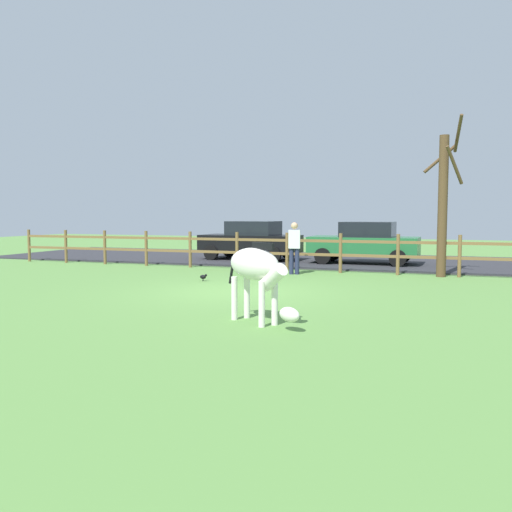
{
  "coord_description": "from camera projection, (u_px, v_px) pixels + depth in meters",
  "views": [
    {
      "loc": [
        4.8,
        -12.12,
        1.9
      ],
      "look_at": [
        0.23,
        0.67,
        0.83
      ],
      "focal_mm": 37.6,
      "sensor_mm": 36.0,
      "label": 1
    }
  ],
  "objects": [
    {
      "name": "bare_tree",
      "position": [
        443.0,
        201.0,
        16.05
      ],
      "size": [
        1.18,
        1.19,
        4.79
      ],
      "color": "#513A23",
      "rests_on": "ground_plane"
    },
    {
      "name": "zebra",
      "position": [
        257.0,
        270.0,
        9.27
      ],
      "size": [
        1.69,
        1.26,
        1.41
      ],
      "color": "white",
      "rests_on": "ground_plane"
    },
    {
      "name": "paddock_fence",
      "position": [
        287.0,
        249.0,
        17.85
      ],
      "size": [
        21.67,
        0.11,
        1.28
      ],
      "color": "brown",
      "rests_on": "ground_plane"
    },
    {
      "name": "crow_on_grass",
      "position": [
        203.0,
        277.0,
        15.17
      ],
      "size": [
        0.22,
        0.1,
        0.2
      ],
      "color": "black",
      "rests_on": "ground_plane"
    },
    {
      "name": "parked_car_black",
      "position": [
        251.0,
        240.0,
        21.77
      ],
      "size": [
        4.09,
        2.07,
        1.56
      ],
      "color": "black",
      "rests_on": "parking_asphalt"
    },
    {
      "name": "parking_asphalt",
      "position": [
        322.0,
        260.0,
        21.87
      ],
      "size": [
        28.0,
        7.4,
        0.05
      ],
      "primitive_type": "cube",
      "color": "#2D2D33",
      "rests_on": "ground_plane"
    },
    {
      "name": "ground_plane",
      "position": [
        238.0,
        292.0,
        13.14
      ],
      "size": [
        60.0,
        60.0,
        0.0
      ],
      "primitive_type": "plane",
      "color": "#5B8C42"
    },
    {
      "name": "visitor_near_fence",
      "position": [
        294.0,
        246.0,
        16.84
      ],
      "size": [
        0.4,
        0.29,
        1.64
      ],
      "color": "#232847",
      "rests_on": "ground_plane"
    },
    {
      "name": "parked_car_green",
      "position": [
        365.0,
        242.0,
        20.01
      ],
      "size": [
        4.05,
        1.97,
        1.56
      ],
      "color": "#236B38",
      "rests_on": "parking_asphalt"
    }
  ]
}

